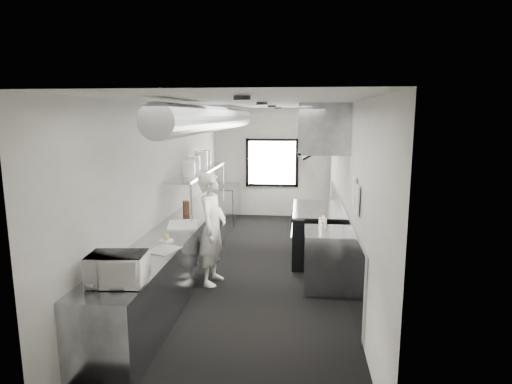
% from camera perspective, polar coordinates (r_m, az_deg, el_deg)
% --- Properties ---
extents(floor, '(3.00, 8.00, 0.01)m').
position_cam_1_polar(floor, '(7.50, -0.07, -10.18)').
color(floor, black).
rests_on(floor, ground).
extents(ceiling, '(3.00, 8.00, 0.01)m').
position_cam_1_polar(ceiling, '(7.03, -0.08, 11.74)').
color(ceiling, beige).
rests_on(ceiling, wall_back).
extents(wall_back, '(3.00, 0.02, 2.80)m').
position_cam_1_polar(wall_back, '(11.08, 2.15, 3.93)').
color(wall_back, silver).
rests_on(wall_back, floor).
extents(wall_front, '(3.00, 0.02, 2.80)m').
position_cam_1_polar(wall_front, '(3.31, -7.68, -11.39)').
color(wall_front, silver).
rests_on(wall_front, floor).
extents(wall_left, '(0.02, 8.00, 2.80)m').
position_cam_1_polar(wall_left, '(7.44, -11.64, 0.62)').
color(wall_left, silver).
rests_on(wall_left, floor).
extents(wall_right, '(0.02, 8.00, 2.80)m').
position_cam_1_polar(wall_right, '(7.13, 12.00, 0.20)').
color(wall_right, silver).
rests_on(wall_right, floor).
extents(wall_cladding, '(0.03, 5.50, 1.10)m').
position_cam_1_polar(wall_cladding, '(7.61, 11.38, -5.72)').
color(wall_cladding, gray).
rests_on(wall_cladding, wall_right).
extents(hvac_duct, '(0.40, 6.40, 0.40)m').
position_cam_1_polar(hvac_duct, '(7.53, -5.13, 9.70)').
color(hvac_duct, '#95999D').
rests_on(hvac_duct, ceiling).
extents(service_window, '(1.36, 0.05, 1.25)m').
position_cam_1_polar(service_window, '(11.04, 2.14, 3.91)').
color(service_window, white).
rests_on(service_window, wall_back).
extents(exhaust_hood, '(0.81, 2.20, 0.88)m').
position_cam_1_polar(exhaust_hood, '(7.70, 8.73, 8.44)').
color(exhaust_hood, gray).
rests_on(exhaust_hood, ceiling).
extents(prep_counter, '(0.70, 6.00, 0.90)m').
position_cam_1_polar(prep_counter, '(7.10, -9.87, -7.68)').
color(prep_counter, gray).
rests_on(prep_counter, floor).
extents(pass_shelf, '(0.45, 3.00, 0.68)m').
position_cam_1_polar(pass_shelf, '(8.29, -7.55, 2.66)').
color(pass_shelf, gray).
rests_on(pass_shelf, prep_counter).
extents(range, '(0.88, 1.60, 0.94)m').
position_cam_1_polar(range, '(7.98, 7.93, -5.45)').
color(range, black).
rests_on(range, floor).
extents(bottle_station, '(0.65, 0.80, 0.90)m').
position_cam_1_polar(bottle_station, '(6.66, 9.27, -8.88)').
color(bottle_station, gray).
rests_on(bottle_station, floor).
extents(far_work_table, '(0.70, 1.20, 0.90)m').
position_cam_1_polar(far_work_table, '(10.59, -4.41, -1.60)').
color(far_work_table, gray).
rests_on(far_work_table, floor).
extents(notice_sheet_a, '(0.02, 0.28, 0.38)m').
position_cam_1_polar(notice_sheet_a, '(5.92, 12.94, 0.10)').
color(notice_sheet_a, white).
rests_on(notice_sheet_a, wall_right).
extents(notice_sheet_b, '(0.02, 0.28, 0.38)m').
position_cam_1_polar(notice_sheet_b, '(5.59, 13.33, -1.04)').
color(notice_sheet_b, white).
rests_on(notice_sheet_b, wall_right).
extents(line_cook, '(0.50, 0.69, 1.75)m').
position_cam_1_polar(line_cook, '(6.68, -5.85, -4.90)').
color(line_cook, silver).
rests_on(line_cook, floor).
extents(microwave, '(0.57, 0.46, 0.32)m').
position_cam_1_polar(microwave, '(4.67, -17.97, -9.73)').
color(microwave, white).
rests_on(microwave, prep_counter).
extents(deli_tub_a, '(0.16, 0.16, 0.10)m').
position_cam_1_polar(deli_tub_a, '(5.23, -18.11, -8.89)').
color(deli_tub_a, beige).
rests_on(deli_tub_a, prep_counter).
extents(deli_tub_b, '(0.14, 0.14, 0.09)m').
position_cam_1_polar(deli_tub_b, '(5.14, -18.12, -9.23)').
color(deli_tub_b, beige).
rests_on(deli_tub_b, prep_counter).
extents(newspaper, '(0.43, 0.48, 0.01)m').
position_cam_1_polar(newspaper, '(5.68, -12.18, -7.54)').
color(newspaper, beige).
rests_on(newspaper, prep_counter).
extents(small_plate, '(0.26, 0.26, 0.02)m').
position_cam_1_polar(small_plate, '(6.06, -11.86, -6.36)').
color(small_plate, white).
rests_on(small_plate, prep_counter).
extents(pastry, '(0.09, 0.09, 0.09)m').
position_cam_1_polar(pastry, '(6.04, -11.88, -5.90)').
color(pastry, tan).
rests_on(pastry, small_plate).
extents(cutting_board, '(0.57, 0.68, 0.02)m').
position_cam_1_polar(cutting_board, '(6.87, -9.76, -4.28)').
color(cutting_board, white).
rests_on(cutting_board, prep_counter).
extents(knife_block, '(0.16, 0.22, 0.22)m').
position_cam_1_polar(knife_block, '(7.63, -9.31, -2.06)').
color(knife_block, '#5B2D20').
rests_on(knife_block, prep_counter).
extents(plate_stack_a, '(0.25, 0.25, 0.26)m').
position_cam_1_polar(plate_stack_a, '(7.47, -8.96, 3.06)').
color(plate_stack_a, white).
rests_on(plate_stack_a, pass_shelf).
extents(plate_stack_b, '(0.31, 0.31, 0.30)m').
position_cam_1_polar(plate_stack_b, '(8.01, -8.27, 3.71)').
color(plate_stack_b, white).
rests_on(plate_stack_b, pass_shelf).
extents(plate_stack_c, '(0.32, 0.32, 0.35)m').
position_cam_1_polar(plate_stack_c, '(8.45, -7.30, 4.24)').
color(plate_stack_c, white).
rests_on(plate_stack_c, pass_shelf).
extents(plate_stack_d, '(0.26, 0.26, 0.34)m').
position_cam_1_polar(plate_stack_d, '(8.90, -6.71, 4.51)').
color(plate_stack_d, white).
rests_on(plate_stack_d, pass_shelf).
extents(squeeze_bottle_a, '(0.07, 0.07, 0.16)m').
position_cam_1_polar(squeeze_bottle_a, '(6.23, 8.82, -5.09)').
color(squeeze_bottle_a, white).
rests_on(squeeze_bottle_a, bottle_station).
extents(squeeze_bottle_b, '(0.08, 0.08, 0.19)m').
position_cam_1_polar(squeeze_bottle_b, '(6.38, 8.78, -4.62)').
color(squeeze_bottle_b, white).
rests_on(squeeze_bottle_b, bottle_station).
extents(squeeze_bottle_c, '(0.08, 0.08, 0.19)m').
position_cam_1_polar(squeeze_bottle_c, '(6.54, 8.63, -4.22)').
color(squeeze_bottle_c, white).
rests_on(squeeze_bottle_c, bottle_station).
extents(squeeze_bottle_d, '(0.06, 0.06, 0.16)m').
position_cam_1_polar(squeeze_bottle_d, '(6.64, 9.17, -4.13)').
color(squeeze_bottle_d, white).
rests_on(squeeze_bottle_d, bottle_station).
extents(squeeze_bottle_e, '(0.07, 0.07, 0.16)m').
position_cam_1_polar(squeeze_bottle_e, '(6.79, 9.02, -3.81)').
color(squeeze_bottle_e, white).
rests_on(squeeze_bottle_e, bottle_station).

